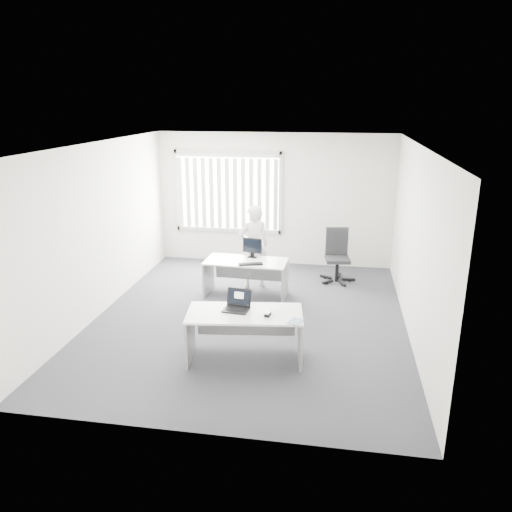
% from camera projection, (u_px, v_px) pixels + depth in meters
% --- Properties ---
extents(ground, '(6.00, 6.00, 0.00)m').
position_uv_depth(ground, '(250.00, 318.00, 8.19)').
color(ground, '#434248').
rests_on(ground, ground).
extents(wall_back, '(5.00, 0.02, 2.80)m').
position_uv_depth(wall_back, '(274.00, 200.00, 10.59)').
color(wall_back, silver).
rests_on(wall_back, ground).
extents(wall_front, '(5.00, 0.02, 2.80)m').
position_uv_depth(wall_front, '(196.00, 314.00, 4.95)').
color(wall_front, silver).
rests_on(wall_front, ground).
extents(wall_left, '(0.02, 6.00, 2.80)m').
position_uv_depth(wall_left, '(99.00, 230.00, 8.16)').
color(wall_left, silver).
rests_on(wall_left, ground).
extents(wall_right, '(0.02, 6.00, 2.80)m').
position_uv_depth(wall_right, '(415.00, 243.00, 7.38)').
color(wall_right, silver).
rests_on(wall_right, ground).
extents(ceiling, '(5.00, 6.00, 0.02)m').
position_uv_depth(ceiling, '(249.00, 145.00, 7.35)').
color(ceiling, white).
rests_on(ceiling, wall_back).
extents(window, '(2.32, 0.06, 1.76)m').
position_uv_depth(window, '(228.00, 192.00, 10.67)').
color(window, '#B3B3AF').
rests_on(window, wall_back).
extents(blinds, '(2.20, 0.10, 1.50)m').
position_uv_depth(blinds, '(227.00, 194.00, 10.62)').
color(blinds, silver).
rests_on(blinds, wall_back).
extents(desk_near, '(1.63, 0.92, 0.71)m').
position_uv_depth(desk_near, '(245.00, 326.00, 6.74)').
color(desk_near, white).
rests_on(desk_near, ground).
extents(desk_far, '(1.49, 0.75, 0.67)m').
position_uv_depth(desk_far, '(246.00, 270.00, 9.02)').
color(desk_far, white).
rests_on(desk_far, ground).
extents(office_chair, '(0.68, 0.68, 1.05)m').
position_uv_depth(office_chair, '(337.00, 265.00, 9.82)').
color(office_chair, black).
rests_on(office_chair, ground).
extents(person, '(0.69, 0.59, 1.60)m').
position_uv_depth(person, '(254.00, 247.00, 9.36)').
color(person, silver).
rests_on(person, ground).
extents(laptop, '(0.37, 0.34, 0.27)m').
position_uv_depth(laptop, '(236.00, 302.00, 6.70)').
color(laptop, black).
rests_on(laptop, desk_near).
extents(paper_sheet, '(0.33, 0.29, 0.00)m').
position_uv_depth(paper_sheet, '(273.00, 314.00, 6.64)').
color(paper_sheet, white).
rests_on(paper_sheet, desk_near).
extents(mouse, '(0.09, 0.13, 0.05)m').
position_uv_depth(mouse, '(268.00, 314.00, 6.57)').
color(mouse, '#B9B9BB').
rests_on(mouse, paper_sheet).
extents(booklet, '(0.22, 0.25, 0.01)m').
position_uv_depth(booklet, '(296.00, 321.00, 6.41)').
color(booklet, silver).
rests_on(booklet, desk_near).
extents(keyboard, '(0.45, 0.25, 0.02)m').
position_uv_depth(keyboard, '(251.00, 264.00, 8.75)').
color(keyboard, black).
rests_on(keyboard, desk_far).
extents(monitor, '(0.38, 0.18, 0.37)m').
position_uv_depth(monitor, '(252.00, 248.00, 9.09)').
color(monitor, black).
rests_on(monitor, desk_far).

